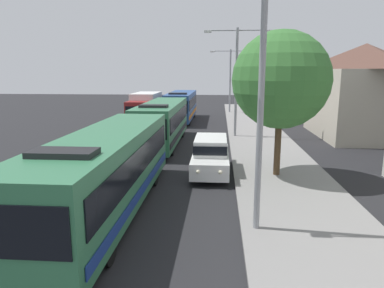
{
  "coord_description": "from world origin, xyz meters",
  "views": [
    {
      "loc": [
        2.83,
        -1.68,
        5.25
      ],
      "look_at": [
        1.52,
        14.97,
        1.81
      ],
      "focal_mm": 33.0,
      "sensor_mm": 36.0,
      "label": 1
    }
  ],
  "objects_px": {
    "bus_second_in_line": "(162,122)",
    "streetlamp_far": "(230,74)",
    "streetlamp_near": "(262,79)",
    "bus_middle": "(181,105)",
    "streetlamp_mid": "(236,72)",
    "roadside_tree": "(281,80)",
    "box_truck_oncoming": "(145,108)",
    "white_suv": "(211,154)",
    "bus_lead": "(108,169)"
  },
  "relations": [
    {
      "from": "bus_second_in_line",
      "to": "streetlamp_far",
      "type": "relative_size",
      "value": 1.4
    },
    {
      "from": "streetlamp_near",
      "to": "streetlamp_far",
      "type": "height_order",
      "value": "streetlamp_near"
    },
    {
      "from": "bus_middle",
      "to": "streetlamp_near",
      "type": "relative_size",
      "value": 1.32
    },
    {
      "from": "streetlamp_mid",
      "to": "roadside_tree",
      "type": "bearing_deg",
      "value": -81.44
    },
    {
      "from": "bus_middle",
      "to": "box_truck_oncoming",
      "type": "bearing_deg",
      "value": -135.64
    },
    {
      "from": "white_suv",
      "to": "box_truck_oncoming",
      "type": "relative_size",
      "value": 0.73
    },
    {
      "from": "bus_lead",
      "to": "bus_second_in_line",
      "type": "height_order",
      "value": "same"
    },
    {
      "from": "bus_second_in_line",
      "to": "white_suv",
      "type": "distance_m",
      "value": 8.1
    },
    {
      "from": "bus_middle",
      "to": "box_truck_oncoming",
      "type": "relative_size",
      "value": 1.52
    },
    {
      "from": "streetlamp_near",
      "to": "bus_second_in_line",
      "type": "bearing_deg",
      "value": 111.06
    },
    {
      "from": "white_suv",
      "to": "streetlamp_near",
      "type": "relative_size",
      "value": 0.64
    },
    {
      "from": "bus_lead",
      "to": "streetlamp_far",
      "type": "distance_m",
      "value": 33.81
    },
    {
      "from": "white_suv",
      "to": "bus_lead",
      "type": "bearing_deg",
      "value": -123.69
    },
    {
      "from": "white_suv",
      "to": "roadside_tree",
      "type": "distance_m",
      "value": 5.09
    },
    {
      "from": "box_truck_oncoming",
      "to": "streetlamp_mid",
      "type": "xyz_separation_m",
      "value": [
        8.7,
        -6.33,
        3.53
      ]
    },
    {
      "from": "streetlamp_near",
      "to": "box_truck_oncoming",
      "type": "bearing_deg",
      "value": 110.24
    },
    {
      "from": "bus_second_in_line",
      "to": "streetlamp_near",
      "type": "relative_size",
      "value": 1.37
    },
    {
      "from": "bus_lead",
      "to": "bus_middle",
      "type": "relative_size",
      "value": 1.13
    },
    {
      "from": "streetlamp_mid",
      "to": "streetlamp_far",
      "type": "relative_size",
      "value": 1.07
    },
    {
      "from": "bus_second_in_line",
      "to": "bus_middle",
      "type": "distance_m",
      "value": 12.8
    },
    {
      "from": "bus_middle",
      "to": "streetlamp_far",
      "type": "distance_m",
      "value": 9.95
    },
    {
      "from": "bus_second_in_line",
      "to": "streetlamp_mid",
      "type": "height_order",
      "value": "streetlamp_mid"
    },
    {
      "from": "box_truck_oncoming",
      "to": "streetlamp_near",
      "type": "distance_m",
      "value": 25.37
    },
    {
      "from": "bus_lead",
      "to": "bus_middle",
      "type": "bearing_deg",
      "value": 90.0
    },
    {
      "from": "white_suv",
      "to": "roadside_tree",
      "type": "relative_size",
      "value": 0.72
    },
    {
      "from": "streetlamp_near",
      "to": "roadside_tree",
      "type": "distance_m",
      "value": 6.57
    },
    {
      "from": "bus_second_in_line",
      "to": "streetlamp_near",
      "type": "distance_m",
      "value": 15.39
    },
    {
      "from": "streetlamp_near",
      "to": "bus_lead",
      "type": "bearing_deg",
      "value": 166.45
    },
    {
      "from": "box_truck_oncoming",
      "to": "roadside_tree",
      "type": "relative_size",
      "value": 0.98
    },
    {
      "from": "streetlamp_far",
      "to": "white_suv",
      "type": "bearing_deg",
      "value": -93.52
    },
    {
      "from": "roadside_tree",
      "to": "bus_lead",
      "type": "bearing_deg",
      "value": -144.26
    },
    {
      "from": "box_truck_oncoming",
      "to": "streetlamp_mid",
      "type": "height_order",
      "value": "streetlamp_mid"
    },
    {
      "from": "bus_lead",
      "to": "box_truck_oncoming",
      "type": "height_order",
      "value": "bus_lead"
    },
    {
      "from": "bus_lead",
      "to": "streetlamp_mid",
      "type": "height_order",
      "value": "streetlamp_mid"
    },
    {
      "from": "box_truck_oncoming",
      "to": "roadside_tree",
      "type": "height_order",
      "value": "roadside_tree"
    },
    {
      "from": "bus_lead",
      "to": "roadside_tree",
      "type": "distance_m",
      "value": 9.23
    },
    {
      "from": "bus_second_in_line",
      "to": "streetlamp_near",
      "type": "bearing_deg",
      "value": -68.94
    },
    {
      "from": "streetlamp_far",
      "to": "roadside_tree",
      "type": "xyz_separation_m",
      "value": [
        1.64,
        -28.16,
        -0.08
      ]
    },
    {
      "from": "bus_middle",
      "to": "streetlamp_near",
      "type": "distance_m",
      "value": 27.56
    },
    {
      "from": "box_truck_oncoming",
      "to": "bus_lead",
      "type": "bearing_deg",
      "value": -81.58
    },
    {
      "from": "bus_lead",
      "to": "box_truck_oncoming",
      "type": "distance_m",
      "value": 22.54
    },
    {
      "from": "streetlamp_far",
      "to": "streetlamp_near",
      "type": "bearing_deg",
      "value": -90.0
    },
    {
      "from": "bus_second_in_line",
      "to": "streetlamp_mid",
      "type": "distance_m",
      "value": 7.22
    },
    {
      "from": "white_suv",
      "to": "streetlamp_mid",
      "type": "height_order",
      "value": "streetlamp_mid"
    },
    {
      "from": "bus_second_in_line",
      "to": "box_truck_oncoming",
      "type": "xyz_separation_m",
      "value": [
        -3.3,
        9.57,
        0.01
      ]
    },
    {
      "from": "streetlamp_mid",
      "to": "box_truck_oncoming",
      "type": "bearing_deg",
      "value": 143.95
    },
    {
      "from": "bus_middle",
      "to": "roadside_tree",
      "type": "height_order",
      "value": "roadside_tree"
    },
    {
      "from": "bus_middle",
      "to": "streetlamp_near",
      "type": "bearing_deg",
      "value": -78.62
    },
    {
      "from": "streetlamp_near",
      "to": "roadside_tree",
      "type": "bearing_deg",
      "value": 75.55
    },
    {
      "from": "streetlamp_near",
      "to": "roadside_tree",
      "type": "xyz_separation_m",
      "value": [
        1.64,
        6.36,
        -0.18
      ]
    }
  ]
}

